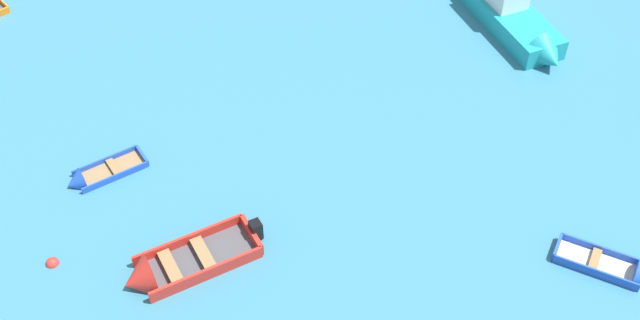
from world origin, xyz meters
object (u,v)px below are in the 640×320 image
at_px(rowboat_blue_outer_left, 89,178).
at_px(motor_launch_turquoise_foreground_center, 513,17).
at_px(rowboat_blue_back_row_center, 625,271).
at_px(mooring_buoy_near_foreground, 53,263).
at_px(rowboat_red_far_left, 166,270).

distance_m(rowboat_blue_outer_left, motor_launch_turquoise_foreground_center, 18.42).
relative_size(rowboat_blue_outer_left, rowboat_blue_back_row_center, 0.85).
height_order(motor_launch_turquoise_foreground_center, mooring_buoy_near_foreground, motor_launch_turquoise_foreground_center).
bearing_deg(rowboat_blue_outer_left, rowboat_blue_back_row_center, -4.83).
distance_m(rowboat_red_far_left, motor_launch_turquoise_foreground_center, 18.18).
xyz_separation_m(motor_launch_turquoise_foreground_center, rowboat_blue_back_row_center, (3.19, -12.41, -0.53)).
height_order(rowboat_blue_outer_left, motor_launch_turquoise_foreground_center, motor_launch_turquoise_foreground_center).
xyz_separation_m(rowboat_red_far_left, motor_launch_turquoise_foreground_center, (11.05, 14.43, 0.46)).
distance_m(rowboat_blue_outer_left, rowboat_red_far_left, 5.18).
relative_size(rowboat_blue_outer_left, rowboat_red_far_left, 0.63).
xyz_separation_m(motor_launch_turquoise_foreground_center, mooring_buoy_near_foreground, (-14.79, -14.52, -0.69)).
bearing_deg(rowboat_blue_back_row_center, rowboat_red_far_left, -171.96).
bearing_deg(rowboat_blue_outer_left, motor_launch_turquoise_foreground_center, 36.27).
relative_size(rowboat_red_far_left, mooring_buoy_near_foreground, 10.38).
xyz_separation_m(rowboat_red_far_left, mooring_buoy_near_foreground, (-3.74, -0.09, -0.23)).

